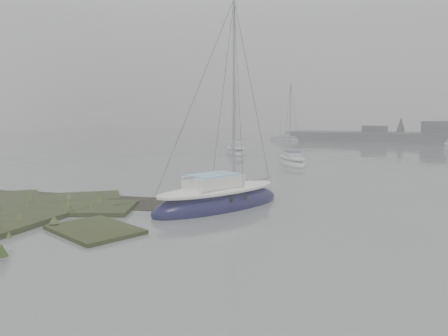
% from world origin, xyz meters
% --- Properties ---
extents(ground, '(160.00, 160.00, 0.00)m').
position_xyz_m(ground, '(0.00, 30.00, 0.00)').
color(ground, slate).
rests_on(ground, ground).
extents(sailboat_main, '(5.81, 7.79, 10.64)m').
position_xyz_m(sailboat_main, '(3.48, 5.16, 0.33)').
color(sailboat_main, black).
rests_on(sailboat_main, ground).
extents(sailboat_white, '(4.10, 5.66, 7.70)m').
position_xyz_m(sailboat_white, '(3.49, 23.88, 0.24)').
color(sailboat_white, silver).
rests_on(sailboat_white, ground).
extents(sailboat_far_a, '(4.18, 6.49, 8.73)m').
position_xyz_m(sailboat_far_a, '(-4.31, 32.01, 0.27)').
color(sailboat_far_a, silver).
rests_on(sailboat_far_a, ground).
extents(sailboat_far_c, '(5.48, 2.69, 7.41)m').
position_xyz_m(sailboat_far_c, '(-4.29, 58.26, 0.23)').
color(sailboat_far_c, '#AAAFB4').
rests_on(sailboat_far_c, ground).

